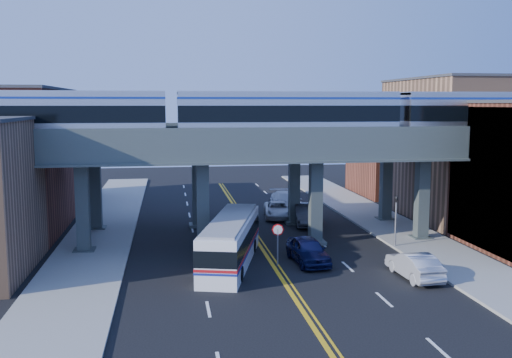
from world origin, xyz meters
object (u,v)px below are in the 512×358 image
car_lane_a (308,250)px  car_lane_d (287,202)px  transit_train (288,114)px  traffic_signal (396,215)px  car_lane_b (306,215)px  car_parked_curb (414,265)px  stop_sign (278,238)px  car_lane_c (278,210)px  transit_bus (231,242)px

car_lane_a → car_lane_d: bearing=78.9°
transit_train → car_lane_d: transit_train is taller
traffic_signal → car_lane_b: (-4.33, 8.36, -1.44)m
car_lane_a → car_parked_curb: (5.28, -3.98, -0.06)m
car_lane_d → car_lane_a: bearing=-97.7°
traffic_signal → car_parked_curb: size_ratio=0.90×
transit_train → car_lane_a: bearing=-85.7°
stop_sign → car_lane_c: bearing=78.9°
stop_sign → traffic_signal: size_ratio=0.64×
stop_sign → transit_bus: transit_bus is taller
stop_sign → car_lane_a: size_ratio=0.55×
transit_train → car_lane_b: transit_train is taller
car_lane_a → transit_train: bearing=90.6°
transit_train → stop_sign: 9.16m
car_lane_a → car_parked_curb: bearing=-40.7°
transit_bus → car_lane_d: (7.05, 16.46, -0.51)m
car_lane_b → car_lane_c: bearing=124.3°
car_lane_b → car_lane_d: size_ratio=0.83×
stop_sign → car_lane_d: (4.20, 17.15, -0.84)m
transit_bus → car_parked_curb: (10.12, -4.41, -0.67)m
car_lane_a → car_lane_d: size_ratio=0.76×
transit_bus → car_lane_c: transit_bus is taller
traffic_signal → car_lane_d: (-4.70, 14.15, -1.39)m
car_lane_d → stop_sign: bearing=-104.0°
transit_bus → car_lane_c: 15.15m
car_lane_c → traffic_signal: bearing=-55.6°
transit_train → traffic_signal: 10.25m
car_lane_a → car_lane_c: 14.47m
stop_sign → traffic_signal: (8.90, 3.00, 0.54)m
car_lane_a → car_lane_c: (0.89, 14.44, -0.11)m
stop_sign → transit_bus: bearing=166.5°
car_lane_a → traffic_signal: bearing=18.0°
car_parked_curb → traffic_signal: bearing=-106.5°
car_lane_b → car_parked_curb: size_ratio=1.15×
car_lane_d → car_parked_curb: size_ratio=1.38×
car_lane_c → car_lane_a: bearing=-86.4°
car_lane_d → car_parked_curb: bearing=-81.9°
car_parked_curb → car_lane_b: bearing=-82.7°
car_lane_d → transit_train: bearing=-102.1°
car_lane_c → stop_sign: bearing=-93.9°
transit_bus → stop_sign: bearing=-88.4°
car_lane_b → car_lane_c: 3.74m
car_lane_d → car_parked_curb: 21.10m
transit_bus → car_parked_curb: 11.06m
transit_train → car_lane_d: size_ratio=7.44×
stop_sign → car_lane_b: (4.57, 11.36, -0.89)m
transit_train → car_lane_d: bearing=78.1°
stop_sign → car_lane_c: stop_sign is taller
transit_train → car_lane_a: size_ratio=9.84×
traffic_signal → car_lane_a: bearing=-158.3°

